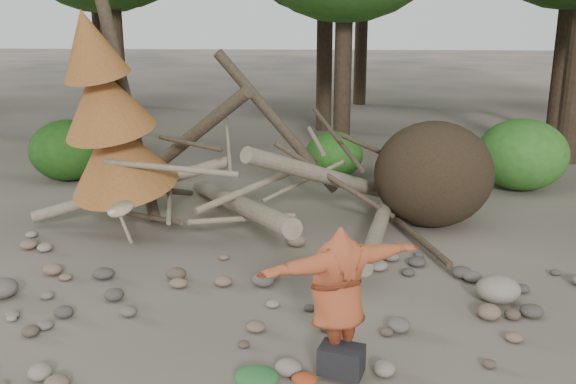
{
  "coord_description": "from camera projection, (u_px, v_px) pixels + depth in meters",
  "views": [
    {
      "loc": [
        0.61,
        -7.34,
        3.92
      ],
      "look_at": [
        0.07,
        1.5,
        1.4
      ],
      "focal_mm": 40.0,
      "sensor_mm": 36.0,
      "label": 1
    }
  ],
  "objects": [
    {
      "name": "ground",
      "position": [
        275.0,
        330.0,
        8.15
      ],
      "size": [
        120.0,
        120.0,
        0.0
      ],
      "primitive_type": "plane",
      "color": "#514C44",
      "rests_on": "ground"
    },
    {
      "name": "deadfall_pile",
      "position": [
        402.0,
        177.0,
        11.84
      ],
      "size": [
        8.55,
        5.24,
        3.3
      ],
      "color": "#332619",
      "rests_on": "ground"
    },
    {
      "name": "dead_conifer",
      "position": [
        109.0,
        119.0,
        10.99
      ],
      "size": [
        2.06,
        2.16,
        4.35
      ],
      "color": "#4C3F30",
      "rests_on": "ground"
    },
    {
      "name": "bush_left",
      "position": [
        68.0,
        150.0,
        15.19
      ],
      "size": [
        1.8,
        1.8,
        1.44
      ],
      "primitive_type": "ellipsoid",
      "color": "#215115",
      "rests_on": "ground"
    },
    {
      "name": "bush_mid",
      "position": [
        334.0,
        155.0,
        15.44
      ],
      "size": [
        1.4,
        1.4,
        1.12
      ],
      "primitive_type": "ellipsoid",
      "color": "#2C671D",
      "rests_on": "ground"
    },
    {
      "name": "bush_right",
      "position": [
        522.0,
        154.0,
        14.36
      ],
      "size": [
        2.0,
        2.0,
        1.6
      ],
      "primitive_type": "ellipsoid",
      "color": "#377925",
      "rests_on": "ground"
    },
    {
      "name": "frisbee_thrower",
      "position": [
        338.0,
        295.0,
        7.07
      ],
      "size": [
        3.55,
        1.42,
        1.83
      ],
      "color": "#A64625",
      "rests_on": "ground"
    },
    {
      "name": "backpack",
      "position": [
        341.0,
        365.0,
        7.05
      ],
      "size": [
        0.55,
        0.44,
        0.32
      ],
      "primitive_type": "cube",
      "rotation": [
        0.0,
        0.0,
        -0.28
      ],
      "color": "black",
      "rests_on": "ground"
    },
    {
      "name": "cloth_green",
      "position": [
        257.0,
        381.0,
        6.85
      ],
      "size": [
        0.49,
        0.41,
        0.18
      ],
      "primitive_type": "ellipsoid",
      "color": "#28662D",
      "rests_on": "ground"
    },
    {
      "name": "cloth_orange",
      "position": [
        304.0,
        383.0,
        6.89
      ],
      "size": [
        0.29,
        0.23,
        0.1
      ],
      "primitive_type": "ellipsoid",
      "color": "#A43B1C",
      "rests_on": "ground"
    },
    {
      "name": "boulder_mid_right",
      "position": [
        498.0,
        289.0,
        8.89
      ],
      "size": [
        0.61,
        0.55,
        0.37
      ],
      "primitive_type": "ellipsoid",
      "color": "gray",
      "rests_on": "ground"
    },
    {
      "name": "boulder_mid_left",
      "position": [
        1.0,
        288.0,
        9.04
      ],
      "size": [
        0.47,
        0.42,
        0.28
      ],
      "primitive_type": "ellipsoid",
      "color": "#5E574F",
      "rests_on": "ground"
    }
  ]
}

